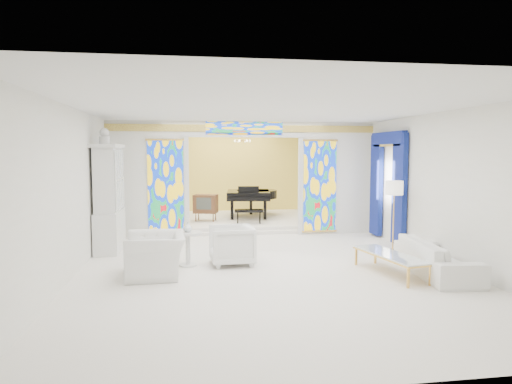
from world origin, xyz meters
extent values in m
plane|color=white|center=(0.00, 0.00, 0.00)|extent=(12.00, 12.00, 0.00)
cube|color=silver|center=(0.00, 0.00, 3.00)|extent=(7.00, 12.00, 0.02)
cube|color=silver|center=(0.00, 6.00, 1.50)|extent=(7.00, 0.02, 3.00)
cube|color=silver|center=(0.00, -6.00, 1.50)|extent=(7.00, 0.02, 3.00)
cube|color=silver|center=(-3.50, 0.00, 1.50)|extent=(0.02, 12.00, 3.00)
cube|color=silver|center=(3.50, 0.00, 1.50)|extent=(0.02, 12.00, 3.00)
cube|color=silver|center=(-2.50, 2.00, 1.50)|extent=(2.00, 0.18, 3.00)
cube|color=silver|center=(2.50, 2.00, 1.50)|extent=(2.00, 0.18, 3.00)
cube|color=silver|center=(0.00, 2.00, 2.80)|extent=(3.00, 0.18, 0.40)
cube|color=silver|center=(-1.50, 1.90, 1.30)|extent=(0.12, 0.06, 2.60)
cube|color=silver|center=(1.50, 1.90, 1.30)|extent=(0.12, 0.06, 2.60)
cube|color=silver|center=(0.00, 1.90, 2.65)|extent=(3.24, 0.06, 0.12)
cube|color=#E5D356|center=(0.00, 1.90, 2.82)|extent=(7.00, 0.05, 0.18)
cube|color=gold|center=(-2.03, 1.89, 1.30)|extent=(0.90, 0.04, 2.40)
cube|color=gold|center=(2.03, 1.89, 1.30)|extent=(0.90, 0.04, 2.40)
cube|color=gold|center=(0.00, 1.89, 2.82)|extent=(2.00, 0.04, 0.34)
cube|color=white|center=(0.00, 4.10, 0.09)|extent=(6.80, 3.80, 0.18)
cube|color=#EFD253|center=(0.00, 5.88, 1.50)|extent=(6.70, 0.10, 2.90)
cylinder|color=gold|center=(0.20, 4.00, 2.55)|extent=(0.48, 0.48, 0.30)
cube|color=navy|center=(3.40, 0.05, 1.35)|extent=(0.12, 0.55, 2.60)
cube|color=navy|center=(3.40, 1.35, 1.35)|extent=(0.12, 0.55, 2.60)
cube|color=navy|center=(3.40, 0.70, 2.55)|extent=(0.14, 1.70, 0.30)
cube|color=gold|center=(3.40, 0.70, 2.38)|extent=(0.12, 1.50, 0.06)
cube|color=silver|center=(-3.22, 0.60, 0.45)|extent=(0.50, 1.40, 0.90)
cube|color=silver|center=(-3.22, 0.60, 1.60)|extent=(0.44, 1.30, 1.40)
cube|color=silver|center=(-2.99, 0.60, 1.60)|extent=(0.01, 1.20, 1.30)
cube|color=silver|center=(-3.22, 0.60, 2.34)|extent=(0.56, 1.46, 0.08)
cylinder|color=silver|center=(-3.22, 0.25, 2.46)|extent=(0.22, 0.22, 0.16)
sphere|color=silver|center=(-3.22, 0.25, 2.62)|extent=(0.20, 0.20, 0.20)
imported|color=white|center=(-2.06, -1.72, 0.38)|extent=(1.06, 1.20, 0.76)
imported|color=silver|center=(-0.64, -1.10, 0.39)|extent=(0.88, 0.86, 0.77)
imported|color=white|center=(2.95, -2.40, 0.31)|extent=(1.04, 2.19, 0.62)
cylinder|color=silver|center=(-1.49, -1.09, 0.65)|extent=(0.71, 0.71, 0.04)
cylinder|color=silver|center=(-1.49, -1.09, 0.32)|extent=(0.12, 0.12, 0.62)
cylinder|color=silver|center=(-1.49, -1.09, 0.02)|extent=(0.47, 0.47, 0.03)
imported|color=white|center=(-1.49, -1.09, 0.76)|extent=(0.19, 0.19, 0.19)
cube|color=silver|center=(2.12, -2.28, 0.36)|extent=(0.79, 1.75, 0.04)
cube|color=gold|center=(2.12, -2.28, 0.35)|extent=(0.82, 1.78, 0.03)
cube|color=gold|center=(2.05, -3.11, 0.17)|extent=(0.04, 0.04, 0.35)
cube|color=gold|center=(2.48, -3.03, 0.17)|extent=(0.04, 0.04, 0.35)
cube|color=gold|center=(1.76, -1.53, 0.17)|extent=(0.04, 0.04, 0.35)
cube|color=gold|center=(2.19, -1.45, 0.17)|extent=(0.04, 0.04, 0.35)
cylinder|color=gold|center=(3.04, -0.43, 0.01)|extent=(0.31, 0.31, 0.03)
cylinder|color=gold|center=(3.04, -0.43, 0.72)|extent=(0.03, 0.03, 1.44)
cylinder|color=white|center=(3.04, -0.43, 1.42)|extent=(0.44, 0.44, 0.31)
cube|color=black|center=(0.41, 4.22, 0.87)|extent=(1.47, 1.55, 0.25)
cylinder|color=black|center=(0.72, 4.50, 0.87)|extent=(1.45, 1.45, 0.25)
cube|color=black|center=(0.31, 3.41, 0.83)|extent=(1.24, 0.42, 0.09)
cube|color=beige|center=(0.30, 3.34, 0.85)|extent=(1.13, 0.23, 0.03)
cube|color=black|center=(0.35, 3.72, 1.07)|extent=(0.63, 0.10, 0.23)
cube|color=black|center=(0.24, 2.87, 0.54)|extent=(0.85, 0.41, 0.07)
cylinder|color=black|center=(-0.16, 3.65, 0.46)|extent=(0.10, 0.10, 0.56)
cylinder|color=black|center=(0.82, 3.53, 0.46)|extent=(0.10, 0.10, 0.56)
cylinder|color=black|center=(0.56, 4.74, 0.46)|extent=(0.10, 0.10, 0.56)
cube|color=brown|center=(-0.96, 3.53, 0.69)|extent=(0.77, 0.62, 0.54)
cube|color=#3D423F|center=(-1.02, 3.31, 0.72)|extent=(0.42, 0.14, 0.35)
cone|color=brown|center=(-1.25, 3.44, 0.30)|extent=(0.05, 0.05, 0.24)
cone|color=brown|center=(-0.75, 3.30, 0.30)|extent=(0.05, 0.05, 0.24)
cone|color=brown|center=(-1.16, 3.76, 0.30)|extent=(0.05, 0.05, 0.24)
cone|color=brown|center=(-0.66, 3.62, 0.30)|extent=(0.05, 0.05, 0.24)
camera|label=1|loc=(-1.48, -9.90, 2.21)|focal=32.00mm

